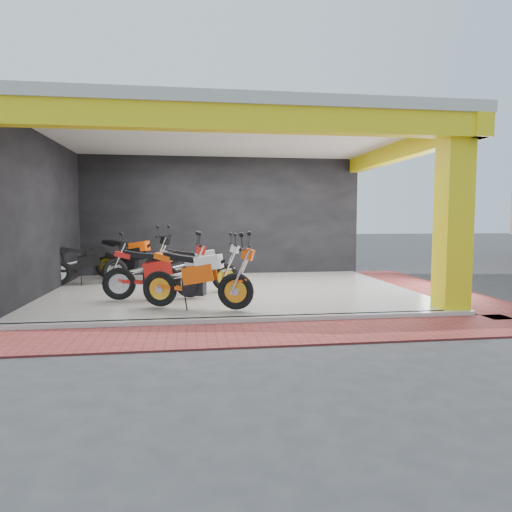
# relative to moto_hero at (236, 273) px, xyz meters

# --- Properties ---
(ground) EXTENTS (80.00, 80.00, 0.00)m
(ground) POSITION_rel_moto_hero_xyz_m (0.15, 0.50, -0.77)
(ground) COLOR #2D2D30
(ground) RESTS_ON ground
(showroom_floor) EXTENTS (8.00, 6.00, 0.10)m
(showroom_floor) POSITION_rel_moto_hero_xyz_m (0.15, 2.50, -0.72)
(showroom_floor) COLOR silver
(showroom_floor) RESTS_ON ground
(showroom_ceiling) EXTENTS (8.40, 6.40, 0.20)m
(showroom_ceiling) POSITION_rel_moto_hero_xyz_m (0.15, 2.50, 2.83)
(showroom_ceiling) COLOR beige
(showroom_ceiling) RESTS_ON corner_column
(back_wall) EXTENTS (8.20, 0.20, 3.50)m
(back_wall) POSITION_rel_moto_hero_xyz_m (0.15, 5.60, 0.98)
(back_wall) COLOR black
(back_wall) RESTS_ON ground
(left_wall) EXTENTS (0.20, 6.20, 3.50)m
(left_wall) POSITION_rel_moto_hero_xyz_m (-3.95, 2.50, 0.98)
(left_wall) COLOR black
(left_wall) RESTS_ON ground
(corner_column) EXTENTS (0.50, 0.50, 3.50)m
(corner_column) POSITION_rel_moto_hero_xyz_m (3.90, -0.25, 0.98)
(corner_column) COLOR yellow
(corner_column) RESTS_ON ground
(header_beam_front) EXTENTS (8.40, 0.30, 0.40)m
(header_beam_front) POSITION_rel_moto_hero_xyz_m (0.15, -0.50, 2.53)
(header_beam_front) COLOR yellow
(header_beam_front) RESTS_ON corner_column
(header_beam_right) EXTENTS (0.30, 6.40, 0.40)m
(header_beam_right) POSITION_rel_moto_hero_xyz_m (4.15, 2.50, 2.53)
(header_beam_right) COLOR yellow
(header_beam_right) RESTS_ON corner_column
(floor_kerb) EXTENTS (8.00, 0.20, 0.10)m
(floor_kerb) POSITION_rel_moto_hero_xyz_m (0.15, -0.52, -0.72)
(floor_kerb) COLOR silver
(floor_kerb) RESTS_ON ground
(paver_front) EXTENTS (9.00, 1.40, 0.03)m
(paver_front) POSITION_rel_moto_hero_xyz_m (0.15, -1.30, -0.75)
(paver_front) COLOR #9B3432
(paver_front) RESTS_ON ground
(paver_right) EXTENTS (1.40, 7.00, 0.03)m
(paver_right) POSITION_rel_moto_hero_xyz_m (4.95, 2.50, -0.75)
(paver_right) COLOR #9B3432
(paver_right) RESTS_ON ground
(moto_hero) EXTENTS (2.33, 1.49, 1.33)m
(moto_hero) POSITION_rel_moto_hero_xyz_m (0.00, 0.00, 0.00)
(moto_hero) COLOR #EE500A
(moto_hero) RESTS_ON showroom_floor
(moto_row_a) EXTENTS (2.12, 0.95, 1.26)m
(moto_row_a) POSITION_rel_moto_hero_xyz_m (-0.02, 2.11, -0.04)
(moto_row_a) COLOR #AAACB2
(moto_row_a) RESTS_ON showroom_floor
(moto_row_b) EXTENTS (2.19, 0.94, 1.31)m
(moto_row_b) POSITION_rel_moto_hero_xyz_m (-0.79, 1.38, -0.01)
(moto_row_b) COLOR red
(moto_row_b) RESTS_ON showroom_floor
(moto_row_c) EXTENTS (2.43, 1.66, 1.40)m
(moto_row_c) POSITION_rel_moto_hero_xyz_m (-1.63, 4.10, 0.03)
(moto_row_c) COLOR black
(moto_row_c) RESTS_ON showroom_floor
(moto_row_d) EXTENTS (2.12, 1.15, 1.22)m
(moto_row_d) POSITION_rel_moto_hero_xyz_m (-2.65, 3.80, -0.05)
(moto_row_d) COLOR black
(moto_row_d) RESTS_ON showroom_floor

